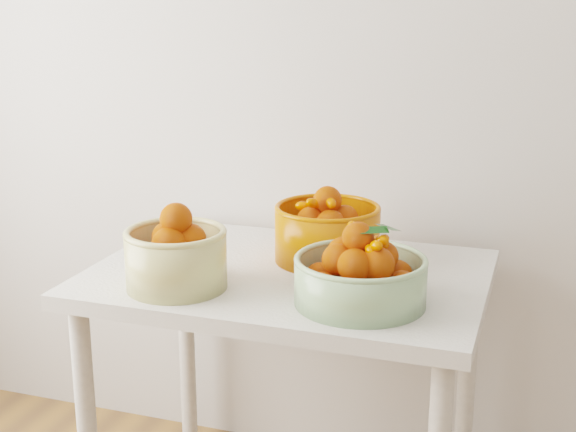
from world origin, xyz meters
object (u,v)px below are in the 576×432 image
(bowl_green, at_px, (361,275))
(bowl_orange, at_px, (327,231))
(bowl_cream, at_px, (176,256))
(table, at_px, (288,306))

(bowl_green, distance_m, bowl_orange, 0.32)
(bowl_cream, relative_size, bowl_orange, 0.77)
(bowl_green, bearing_deg, table, 144.92)
(table, distance_m, bowl_orange, 0.22)
(bowl_cream, bearing_deg, bowl_orange, 47.51)
(bowl_cream, distance_m, bowl_orange, 0.43)
(table, relative_size, bowl_orange, 2.80)
(table, relative_size, bowl_green, 2.81)
(bowl_cream, height_order, bowl_green, bowl_cream)
(bowl_cream, distance_m, bowl_green, 0.45)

